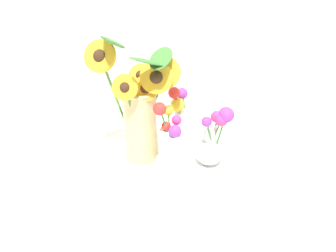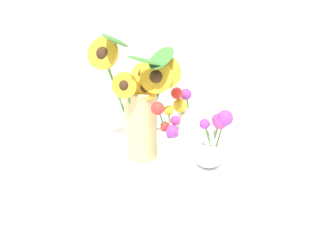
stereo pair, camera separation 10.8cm
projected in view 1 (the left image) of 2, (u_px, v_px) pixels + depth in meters
The scene contains 6 objects.
ground_plane at pixel (177, 183), 1.09m from camera, with size 6.00×6.00×0.00m, color silver.
serving_tray at pixel (168, 163), 1.15m from camera, with size 0.45×0.45×0.02m.
mason_jar_sunflowers at pixel (140, 108), 1.07m from camera, with size 0.27×0.17×0.39m.
vase_small_center at pixel (170, 144), 1.07m from camera, with size 0.08×0.10×0.21m.
vase_bulb_right at pixel (212, 142), 1.09m from camera, with size 0.10×0.10×0.19m.
vase_small_back at pixel (182, 121), 1.17m from camera, with size 0.08×0.08×0.20m.
Camera 1 is at (0.11, -0.85, 0.69)m, focal length 42.00 mm.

